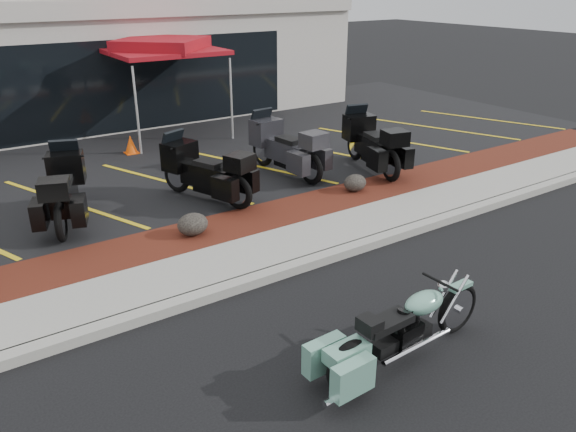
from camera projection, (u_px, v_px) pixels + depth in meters
ground at (322, 297)px, 8.32m from camera, size 90.00×90.00×0.00m
curb at (288, 269)px, 8.98m from camera, size 24.00×0.25×0.15m
sidewalk at (265, 253)px, 9.52m from camera, size 24.00×1.20×0.15m
mulch_bed at (232, 228)px, 10.43m from camera, size 24.00×1.20×0.16m
upper_lot at (132, 158)px, 14.56m from camera, size 26.00×9.60×0.15m
dealership_building at (60, 56)px, 18.60m from camera, size 18.00×8.16×4.00m
boulder_mid at (193, 224)px, 9.92m from camera, size 0.56×0.46×0.39m
boulder_right at (355, 183)px, 11.98m from camera, size 0.51×0.42×0.36m
hero_cruiser at (458, 302)px, 7.32m from camera, size 2.71×0.79×0.95m
touring_black_front at (68, 173)px, 11.03m from camera, size 1.63×2.51×1.36m
touring_black_mid at (176, 162)px, 11.75m from camera, size 1.66×2.48×1.35m
touring_grey at (263, 137)px, 13.44m from camera, size 1.16×2.49×1.40m
touring_black_rear at (356, 132)px, 13.89m from camera, size 1.46×2.57×1.41m
traffic_cone at (131, 144)px, 14.59m from camera, size 0.39×0.39×0.47m
popup_canopy at (162, 48)px, 15.43m from camera, size 3.25×3.25×2.71m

